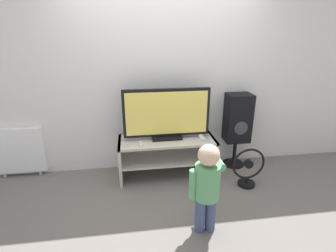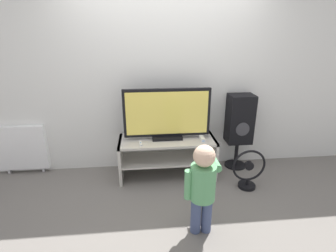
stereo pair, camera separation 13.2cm
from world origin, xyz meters
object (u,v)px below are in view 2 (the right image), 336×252
at_px(radiator, 22,148).
at_px(floor_fan, 248,171).
at_px(speaker_tower, 240,121).
at_px(television, 167,115).
at_px(remote_primary, 141,143).
at_px(game_console, 202,139).
at_px(child, 203,183).

bearing_deg(radiator, floor_fan, -12.82).
bearing_deg(speaker_tower, television, -173.04).
xyz_separation_m(remote_primary, floor_fan, (1.32, -0.28, -0.31)).
bearing_deg(game_console, speaker_tower, 22.01).
xyz_separation_m(child, floor_fan, (0.75, 0.69, -0.32)).
distance_m(television, game_console, 0.55).
bearing_deg(child, radiator, 148.21).
xyz_separation_m(game_console, remote_primary, (-0.79, -0.05, -0.01)).
bearing_deg(speaker_tower, radiator, 177.80).
distance_m(television, child, 1.18).
bearing_deg(floor_fan, speaker_tower, 85.48).
relative_size(television, child, 1.19).
bearing_deg(game_console, television, 166.55).
bearing_deg(television, remote_primary, -156.31).
distance_m(game_console, floor_fan, 0.70).
relative_size(child, radiator, 1.36).
relative_size(game_console, radiator, 0.23).
xyz_separation_m(remote_primary, speaker_tower, (1.36, 0.28, 0.15)).
bearing_deg(radiator, child, -31.79).
xyz_separation_m(television, speaker_tower, (1.02, 0.12, -0.16)).
xyz_separation_m(child, radiator, (-2.18, 1.35, -0.18)).
distance_m(television, speaker_tower, 1.04).
bearing_deg(child, speaker_tower, 57.45).
xyz_separation_m(television, radiator, (-1.95, 0.24, -0.49)).
bearing_deg(speaker_tower, remote_primary, -168.54).
height_order(game_console, child, child).
bearing_deg(television, floor_fan, -23.75).
relative_size(television, remote_primary, 8.38).
relative_size(speaker_tower, floor_fan, 2.06).
height_order(remote_primary, floor_fan, remote_primary).
relative_size(remote_primary, speaker_tower, 0.12).
distance_m(game_console, remote_primary, 0.79).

